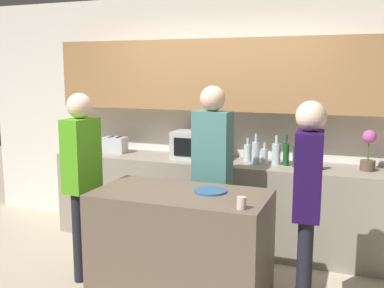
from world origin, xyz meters
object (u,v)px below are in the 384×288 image
(bottle_4, at_px, (286,154))
(person_right, at_px, (212,162))
(bottle_1, at_px, (256,152))
(cup_0, at_px, (241,203))
(bottle_7, at_px, (319,161))
(person_left, at_px, (308,193))
(microwave, at_px, (198,145))
(bottle_5, at_px, (297,156))
(toaster, at_px, (115,145))
(bottle_3, at_px, (276,153))
(bottle_6, at_px, (308,158))
(bottle_0, at_px, (248,152))
(bottle_2, at_px, (264,156))
(plate_on_island, at_px, (210,191))
(potted_plant, at_px, (369,150))
(person_center, at_px, (82,170))

(bottle_4, height_order, person_right, person_right)
(bottle_1, height_order, cup_0, bottle_1)
(bottle_7, bearing_deg, person_left, -88.65)
(microwave, bearing_deg, bottle_5, -3.02)
(cup_0, bearing_deg, bottle_4, 87.73)
(toaster, xyz_separation_m, person_right, (1.42, -0.68, 0.03))
(bottle_3, distance_m, bottle_5, 0.22)
(microwave, relative_size, bottle_6, 2.30)
(bottle_0, height_order, bottle_2, bottle_0)
(bottle_2, height_order, person_right, person_right)
(plate_on_island, bearing_deg, person_left, -1.75)
(potted_plant, relative_size, bottle_3, 1.32)
(bottle_0, bearing_deg, bottle_5, -11.59)
(bottle_5, bearing_deg, person_left, -78.65)
(bottle_5, distance_m, plate_on_island, 1.28)
(bottle_1, xyz_separation_m, bottle_3, (0.20, 0.05, -0.01))
(bottle_5, xyz_separation_m, plate_on_island, (-0.52, -1.17, -0.11))
(microwave, distance_m, plate_on_island, 1.35)
(bottle_2, distance_m, bottle_5, 0.33)
(bottle_3, height_order, bottle_7, bottle_3)
(bottle_7, bearing_deg, bottle_3, 166.56)
(potted_plant, distance_m, plate_on_island, 1.71)
(plate_on_island, relative_size, person_center, 0.15)
(bottle_6, relative_size, person_left, 0.14)
(bottle_7, bearing_deg, potted_plant, 15.48)
(potted_plant, xyz_separation_m, cup_0, (-0.83, -1.57, -0.16))
(person_right, bearing_deg, cup_0, 124.70)
(bottle_3, relative_size, bottle_5, 1.04)
(microwave, bearing_deg, potted_plant, 0.05)
(microwave, distance_m, bottle_7, 1.28)
(bottle_5, bearing_deg, bottle_1, -178.70)
(bottle_7, relative_size, plate_on_island, 0.86)
(potted_plant, distance_m, bottle_4, 0.77)
(bottle_1, xyz_separation_m, bottle_2, (0.09, -0.00, -0.03))
(person_right, bearing_deg, bottle_1, -108.20)
(bottle_4, height_order, person_center, person_center)
(bottle_1, bearing_deg, bottle_3, 13.00)
(toaster, xyz_separation_m, potted_plant, (2.75, 0.00, 0.11))
(toaster, distance_m, bottle_6, 2.20)
(bottle_6, bearing_deg, bottle_5, -155.30)
(potted_plant, height_order, bottle_0, potted_plant)
(bottle_5, xyz_separation_m, cup_0, (-0.17, -1.51, -0.08))
(bottle_2, height_order, plate_on_island, bottle_2)
(cup_0, bearing_deg, person_right, 119.71)
(toaster, xyz_separation_m, bottle_7, (2.31, -0.12, -0.00))
(bottle_2, xyz_separation_m, person_left, (0.56, -1.18, -0.02))
(microwave, height_order, plate_on_island, microwave)
(toaster, xyz_separation_m, bottle_2, (1.77, -0.07, -0.00))
(bottle_0, xyz_separation_m, person_right, (-0.15, -0.73, 0.02))
(bottle_6, relative_size, person_center, 0.13)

